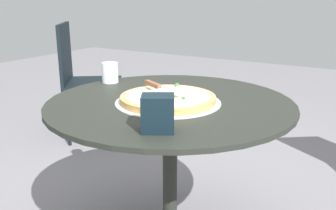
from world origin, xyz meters
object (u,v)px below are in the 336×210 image
Objects in this scene: pizza_on_tray at (168,99)px; napkin_dispenser at (158,113)px; pizza_server at (159,88)px; patio_table at (170,136)px; drinking_cup at (110,73)px; patio_chair_near at (82,74)px.

napkin_dispenser reaches higher than pizza_on_tray.
pizza_server is at bearing -88.42° from napkin_dispenser.
patio_table is 10.25× the size of drinking_cup.
drinking_cup reaches higher than pizza_server.
drinking_cup is 1.17m from patio_chair_near.
patio_table is 0.21m from pizza_server.
patio_chair_near reaches higher than napkin_dispenser.
patio_chair_near reaches higher than drinking_cup.
pizza_on_tray is 0.06m from pizza_server.
pizza_on_tray is 2.01× the size of pizza_server.
napkin_dispenser reaches higher than pizza_server.
pizza_server is at bearing -112.51° from drinking_cup.
napkin_dispenser is at bearing -154.62° from pizza_on_tray.
pizza_server is 2.14× the size of drinking_cup.
pizza_server is 0.23× the size of patio_chair_near.
drinking_cup is (0.16, 0.43, 0.03)m from pizza_on_tray.
napkin_dispenser reaches higher than patio_table.
pizza_server is (0.00, 0.04, 0.04)m from pizza_on_tray.
pizza_on_tray is at bearing -110.65° from drinking_cup.
patio_chair_near is at bearing -69.01° from napkin_dispenser.
pizza_on_tray is at bearing -94.93° from napkin_dispenser.
napkin_dispenser is (-0.29, -0.14, 0.04)m from pizza_on_tray.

